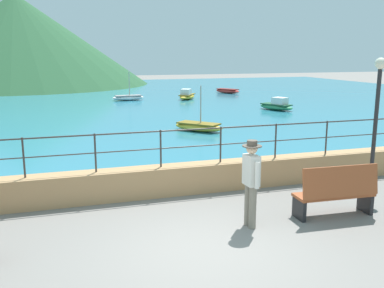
% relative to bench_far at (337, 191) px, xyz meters
% --- Properties ---
extents(ground_plane, '(120.00, 120.00, 0.00)m').
position_rel_bench_far_xyz_m(ground_plane, '(-3.13, -0.65, -0.56)').
color(ground_plane, slate).
extents(promenade_wall, '(20.00, 0.56, 0.70)m').
position_rel_bench_far_xyz_m(promenade_wall, '(-3.13, 2.55, -0.21)').
color(promenade_wall, tan).
rests_on(promenade_wall, ground).
extents(railing, '(18.44, 0.04, 0.90)m').
position_rel_bench_far_xyz_m(railing, '(-3.13, 2.55, 0.76)').
color(railing, '#383330').
rests_on(railing, promenade_wall).
extents(lake_water, '(64.00, 44.32, 0.06)m').
position_rel_bench_far_xyz_m(lake_water, '(-3.13, 25.19, -0.53)').
color(lake_water, teal).
rests_on(lake_water, ground).
extents(hill_main, '(27.22, 27.22, 9.43)m').
position_rel_bench_far_xyz_m(hill_main, '(-8.71, 42.96, 4.15)').
color(hill_main, '#285633').
rests_on(hill_main, ground).
extents(bench_far, '(1.73, 0.64, 1.13)m').
position_rel_bench_far_xyz_m(bench_far, '(0.00, 0.00, 0.00)').
color(bench_far, '#9E4C28').
rests_on(bench_far, ground).
extents(person_walking, '(0.38, 0.57, 1.75)m').
position_rel_bench_far_xyz_m(person_walking, '(-1.93, 0.08, 0.42)').
color(person_walking, slate).
rests_on(person_walking, ground).
extents(lamp_post, '(0.28, 0.28, 3.28)m').
position_rel_bench_far_xyz_m(lamp_post, '(2.00, 1.35, 1.63)').
color(lamp_post, '#232326').
rests_on(lamp_post, ground).
extents(boat_0, '(1.96, 2.43, 0.36)m').
position_rel_bench_far_xyz_m(boat_0, '(8.52, 26.74, -0.30)').
color(boat_0, red).
rests_on(boat_0, lake_water).
extents(boat_1, '(2.02, 2.42, 0.76)m').
position_rel_bench_far_xyz_m(boat_1, '(3.82, 23.09, -0.23)').
color(boat_1, gold).
rests_on(boat_1, lake_water).
extents(boat_2, '(2.18, 2.33, 1.97)m').
position_rel_bench_far_xyz_m(boat_2, '(0.44, 10.33, -0.30)').
color(boat_2, gold).
rests_on(boat_2, lake_water).
extents(boat_3, '(1.73, 2.47, 0.76)m').
position_rel_bench_far_xyz_m(boat_3, '(7.12, 15.62, -0.23)').
color(boat_3, '#338C59').
rests_on(boat_3, lake_water).
extents(boat_5, '(2.37, 1.11, 2.04)m').
position_rel_bench_far_xyz_m(boat_5, '(-0.38, 23.68, -0.30)').
color(boat_5, white).
rests_on(boat_5, lake_water).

